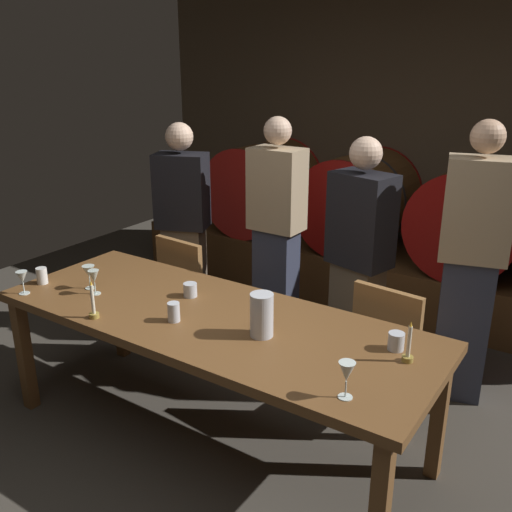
{
  "coord_description": "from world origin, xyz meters",
  "views": [
    {
      "loc": [
        1.48,
        -1.92,
        2.07
      ],
      "look_at": [
        -0.34,
        0.8,
        0.9
      ],
      "focal_mm": 39.98,
      "sensor_mm": 36.0,
      "label": 1
    }
  ],
  "objects_px": {
    "chair_right": "(392,347)",
    "cup_center_left": "(190,290)",
    "wine_barrel_center_left": "(359,201)",
    "wine_glass_far_right": "(347,373)",
    "dining_table": "(211,327)",
    "wine_barrel_far_left": "(264,187)",
    "wine_barrel_center_right": "(473,218)",
    "chair_left": "(191,289)",
    "candle_left": "(93,308)",
    "cup_center_right": "(174,312)",
    "cup_far_right": "(396,341)",
    "guest_center_right": "(359,262)",
    "pitcher": "(262,315)",
    "wine_glass_far_left": "(22,278)",
    "wine_glass_center_right": "(94,277)",
    "cup_far_left": "(41,276)",
    "wine_glass_center_left": "(89,272)",
    "guest_far_left": "(183,227)",
    "candle_right": "(408,351)",
    "guest_center_left": "(276,229)",
    "guest_far_right": "(471,265)"
  },
  "relations": [
    {
      "from": "wine_glass_far_left",
      "to": "cup_center_left",
      "type": "height_order",
      "value": "wine_glass_far_left"
    },
    {
      "from": "wine_glass_center_left",
      "to": "cup_center_left",
      "type": "bearing_deg",
      "value": 22.87
    },
    {
      "from": "candle_right",
      "to": "wine_barrel_center_left",
      "type": "bearing_deg",
      "value": 118.74
    },
    {
      "from": "wine_glass_far_left",
      "to": "wine_glass_center_right",
      "type": "distance_m",
      "value": 0.41
    },
    {
      "from": "guest_center_left",
      "to": "cup_far_left",
      "type": "distance_m",
      "value": 1.66
    },
    {
      "from": "cup_center_right",
      "to": "cup_far_right",
      "type": "height_order",
      "value": "cup_center_right"
    },
    {
      "from": "candle_right",
      "to": "cup_far_left",
      "type": "height_order",
      "value": "candle_right"
    },
    {
      "from": "wine_glass_far_right",
      "to": "candle_left",
      "type": "bearing_deg",
      "value": -177.53
    },
    {
      "from": "wine_barrel_far_left",
      "to": "wine_barrel_center_right",
      "type": "distance_m",
      "value": 1.96
    },
    {
      "from": "wine_barrel_center_right",
      "to": "guest_far_left",
      "type": "bearing_deg",
      "value": -142.61
    },
    {
      "from": "guest_center_right",
      "to": "cup_center_right",
      "type": "xyz_separation_m",
      "value": [
        -0.49,
        -1.19,
        -0.0
      ]
    },
    {
      "from": "wine_glass_center_left",
      "to": "wine_glass_far_right",
      "type": "relative_size",
      "value": 0.88
    },
    {
      "from": "chair_right",
      "to": "pitcher",
      "type": "height_order",
      "value": "pitcher"
    },
    {
      "from": "wine_barrel_center_left",
      "to": "wine_glass_far_right",
      "type": "distance_m",
      "value": 2.93
    },
    {
      "from": "wine_barrel_center_left",
      "to": "pitcher",
      "type": "height_order",
      "value": "wine_barrel_center_left"
    },
    {
      "from": "pitcher",
      "to": "guest_center_right",
      "type": "bearing_deg",
      "value": 88.4
    },
    {
      "from": "wine_barrel_center_right",
      "to": "chair_left",
      "type": "bearing_deg",
      "value": -131.07
    },
    {
      "from": "pitcher",
      "to": "cup_far_left",
      "type": "distance_m",
      "value": 1.47
    },
    {
      "from": "dining_table",
      "to": "wine_glass_far_right",
      "type": "bearing_deg",
      "value": -18.02
    },
    {
      "from": "cup_far_right",
      "to": "cup_center_left",
      "type": "bearing_deg",
      "value": -177.25
    },
    {
      "from": "guest_far_left",
      "to": "candle_left",
      "type": "distance_m",
      "value": 1.5
    },
    {
      "from": "wine_glass_center_right",
      "to": "cup_center_right",
      "type": "xyz_separation_m",
      "value": [
        0.61,
        -0.01,
        -0.05
      ]
    },
    {
      "from": "chair_left",
      "to": "candle_left",
      "type": "distance_m",
      "value": 1.15
    },
    {
      "from": "wine_glass_far_left",
      "to": "candle_right",
      "type": "bearing_deg",
      "value": 12.97
    },
    {
      "from": "wine_glass_center_left",
      "to": "cup_far_left",
      "type": "xyz_separation_m",
      "value": [
        -0.3,
        -0.11,
        -0.05
      ]
    },
    {
      "from": "dining_table",
      "to": "wine_glass_center_right",
      "type": "height_order",
      "value": "wine_glass_center_right"
    },
    {
      "from": "guest_center_left",
      "to": "wine_glass_center_left",
      "type": "height_order",
      "value": "guest_center_left"
    },
    {
      "from": "wine_barrel_center_left",
      "to": "chair_right",
      "type": "xyz_separation_m",
      "value": [
        0.98,
        -1.7,
        -0.36
      ]
    },
    {
      "from": "chair_left",
      "to": "chair_right",
      "type": "height_order",
      "value": "same"
    },
    {
      "from": "guest_far_left",
      "to": "guest_center_right",
      "type": "bearing_deg",
      "value": 158.21
    },
    {
      "from": "dining_table",
      "to": "wine_glass_far_left",
      "type": "distance_m",
      "value": 1.14
    },
    {
      "from": "guest_far_left",
      "to": "cup_center_left",
      "type": "bearing_deg",
      "value": 110.16
    },
    {
      "from": "chair_right",
      "to": "guest_center_left",
      "type": "xyz_separation_m",
      "value": [
        -1.14,
        0.58,
        0.36
      ]
    },
    {
      "from": "guest_far_left",
      "to": "guest_center_left",
      "type": "bearing_deg",
      "value": 178.29
    },
    {
      "from": "pitcher",
      "to": "cup_far_right",
      "type": "xyz_separation_m",
      "value": [
        0.6,
        0.23,
        -0.07
      ]
    },
    {
      "from": "candle_left",
      "to": "cup_center_right",
      "type": "bearing_deg",
      "value": 28.45
    },
    {
      "from": "candle_left",
      "to": "wine_glass_center_right",
      "type": "bearing_deg",
      "value": 137.55
    },
    {
      "from": "wine_glass_far_right",
      "to": "cup_center_right",
      "type": "xyz_separation_m",
      "value": [
        -1.03,
        0.14,
        -0.06
      ]
    },
    {
      "from": "wine_glass_center_left",
      "to": "wine_glass_far_right",
      "type": "distance_m",
      "value": 1.74
    },
    {
      "from": "wine_barrel_center_left",
      "to": "guest_far_right",
      "type": "distance_m",
      "value": 1.72
    },
    {
      "from": "chair_left",
      "to": "guest_center_left",
      "type": "relative_size",
      "value": 0.53
    },
    {
      "from": "guest_center_right",
      "to": "candle_left",
      "type": "height_order",
      "value": "guest_center_right"
    },
    {
      "from": "candle_left",
      "to": "pitcher",
      "type": "height_order",
      "value": "pitcher"
    },
    {
      "from": "dining_table",
      "to": "chair_right",
      "type": "bearing_deg",
      "value": 42.77
    },
    {
      "from": "candle_right",
      "to": "wine_glass_far_left",
      "type": "height_order",
      "value": "candle_right"
    },
    {
      "from": "wine_barrel_far_left",
      "to": "chair_right",
      "type": "height_order",
      "value": "wine_barrel_far_left"
    },
    {
      "from": "pitcher",
      "to": "wine_glass_far_right",
      "type": "bearing_deg",
      "value": -24.43
    },
    {
      "from": "wine_glass_far_right",
      "to": "wine_barrel_center_right",
      "type": "bearing_deg",
      "value": 93.89
    },
    {
      "from": "chair_right",
      "to": "cup_center_left",
      "type": "height_order",
      "value": "chair_right"
    },
    {
      "from": "wine_barrel_center_right",
      "to": "candle_right",
      "type": "xyz_separation_m",
      "value": [
        0.29,
        -2.28,
        -0.03
      ]
    }
  ]
}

